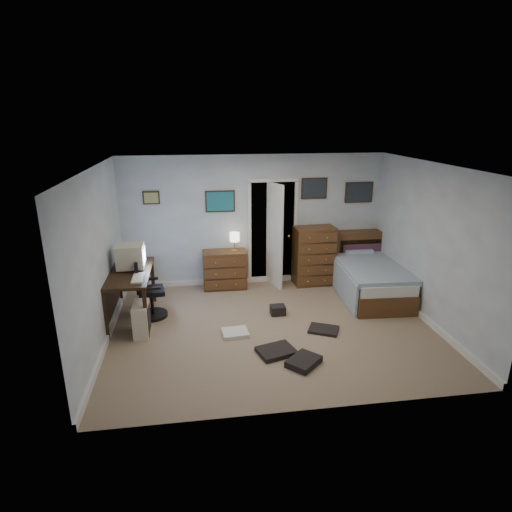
{
  "coord_description": "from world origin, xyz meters",
  "views": [
    {
      "loc": [
        -1.13,
        -5.92,
        3.17
      ],
      "look_at": [
        -0.22,
        0.3,
        1.1
      ],
      "focal_mm": 30.0,
      "sensor_mm": 36.0,
      "label": 1
    }
  ],
  "objects": [
    {
      "name": "floor",
      "position": [
        0.0,
        0.0,
        -0.01
      ],
      "size": [
        5.0,
        4.0,
        0.02
      ],
      "primitive_type": "cube",
      "color": "gray",
      "rests_on": "ground"
    },
    {
      "name": "computer_desk",
      "position": [
        -2.3,
        0.64,
        0.64
      ],
      "size": [
        0.66,
        1.43,
        0.83
      ],
      "rotation": [
        0.0,
        0.0,
        0.0
      ],
      "color": "#311D10",
      "rests_on": "floor"
    },
    {
      "name": "crt_monitor",
      "position": [
        -2.18,
        0.79,
        1.03
      ],
      "size": [
        0.43,
        0.4,
        0.4
      ],
      "rotation": [
        0.0,
        0.0,
        0.0
      ],
      "color": "beige",
      "rests_on": "computer_desk"
    },
    {
      "name": "keyboard",
      "position": [
        -2.02,
        0.29,
        0.84
      ],
      "size": [
        0.17,
        0.44,
        0.03
      ],
      "primitive_type": "cube",
      "rotation": [
        0.0,
        0.0,
        0.0
      ],
      "color": "beige",
      "rests_on": "computer_desk"
    },
    {
      "name": "pc_tower",
      "position": [
        -2.0,
        0.09,
        0.25
      ],
      "size": [
        0.23,
        0.46,
        0.5
      ],
      "rotation": [
        0.0,
        0.0,
        0.0
      ],
      "color": "beige",
      "rests_on": "floor"
    },
    {
      "name": "office_chair",
      "position": [
        -1.95,
        0.68,
        0.38
      ],
      "size": [
        0.55,
        0.55,
        0.99
      ],
      "rotation": [
        0.0,
        0.0,
        0.16
      ],
      "color": "black",
      "rests_on": "floor"
    },
    {
      "name": "media_stack",
      "position": [
        -2.32,
        2.24,
        0.39
      ],
      "size": [
        0.16,
        0.16,
        0.78
      ],
      "primitive_type": "cube",
      "rotation": [
        0.0,
        0.0,
        0.02
      ],
      "color": "maroon",
      "rests_on": "floor"
    },
    {
      "name": "low_dresser",
      "position": [
        -0.61,
        1.77,
        0.37
      ],
      "size": [
        0.83,
        0.43,
        0.73
      ],
      "primitive_type": "cube",
      "rotation": [
        0.0,
        0.0,
        -0.02
      ],
      "color": "brown",
      "rests_on": "floor"
    },
    {
      "name": "table_lamp",
      "position": [
        -0.41,
        1.77,
        0.99
      ],
      "size": [
        0.19,
        0.19,
        0.36
      ],
      "rotation": [
        0.0,
        0.0,
        -0.02
      ],
      "color": "gold",
      "rests_on": "low_dresser"
    },
    {
      "name": "doorway",
      "position": [
        0.35,
        2.27,
        1.0
      ],
      "size": [
        0.96,
        1.12,
        2.05
      ],
      "color": "black",
      "rests_on": "floor"
    },
    {
      "name": "tall_dresser",
      "position": [
        1.14,
        1.75,
        0.57
      ],
      "size": [
        0.8,
        0.5,
        1.14
      ],
      "primitive_type": "cube",
      "rotation": [
        0.0,
        0.0,
        0.06
      ],
      "color": "brown",
      "rests_on": "floor"
    },
    {
      "name": "headboard_bookcase",
      "position": [
        2.17,
        1.86,
        0.53
      ],
      "size": [
        1.12,
        0.3,
        1.0
      ],
      "rotation": [
        0.0,
        0.0,
        -0.01
      ],
      "color": "brown",
      "rests_on": "floor"
    },
    {
      "name": "bed",
      "position": [
        1.98,
        1.06,
        0.31
      ],
      "size": [
        1.18,
        2.07,
        0.66
      ],
      "rotation": [
        0.0,
        0.0,
        -0.05
      ],
      "color": "brown",
      "rests_on": "floor"
    },
    {
      "name": "wall_posters",
      "position": [
        0.57,
        1.98,
        1.75
      ],
      "size": [
        4.38,
        0.04,
        0.6
      ],
      "color": "#331E11",
      "rests_on": "floor"
    },
    {
      "name": "floor_clutter",
      "position": [
        0.08,
        -0.48,
        0.04
      ],
      "size": [
        1.84,
        1.92,
        0.15
      ],
      "rotation": [
        0.0,
        0.0,
        0.21
      ],
      "color": "black",
      "rests_on": "floor"
    }
  ]
}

